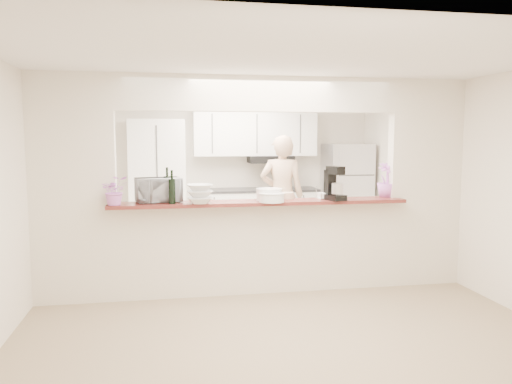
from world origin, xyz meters
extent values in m
plane|color=tan|center=(0.00, 0.00, 0.00)|extent=(6.00, 6.00, 0.00)
cube|color=silver|center=(0.00, 1.55, 0.01)|extent=(5.00, 2.90, 0.01)
cube|color=silver|center=(-2.05, 0.00, 1.25)|extent=(0.90, 0.15, 2.50)
cube|color=silver|center=(2.05, 0.00, 1.25)|extent=(0.90, 0.15, 2.50)
cube|color=silver|center=(0.00, 0.00, 2.30)|extent=(3.20, 0.15, 0.40)
cube|color=silver|center=(0.00, 0.00, 0.53)|extent=(3.20, 0.15, 1.05)
cube|color=maroon|center=(0.00, -0.05, 1.07)|extent=(3.40, 0.38, 0.04)
cube|color=white|center=(-1.20, 2.70, 1.05)|extent=(0.90, 0.60, 2.10)
cube|color=white|center=(0.45, 2.70, 0.45)|extent=(2.10, 0.60, 0.90)
cube|color=#2F3032|center=(0.45, 2.70, 0.92)|extent=(2.10, 0.62, 0.04)
cube|color=white|center=(0.45, 2.83, 1.88)|extent=(2.10, 0.35, 0.75)
cube|color=black|center=(0.70, 2.72, 1.44)|extent=(0.75, 0.45, 0.12)
cube|color=black|center=(1.20, 2.40, 0.50)|extent=(0.55, 0.02, 0.55)
cube|color=silver|center=(2.05, 2.65, 0.85)|extent=(0.75, 0.70, 1.70)
imported|color=#DE75CD|center=(-1.60, -0.15, 1.25)|extent=(0.32, 0.29, 0.31)
cylinder|color=black|center=(-1.05, 0.07, 1.23)|extent=(0.08, 0.08, 0.29)
cylinder|color=black|center=(-1.05, 0.07, 1.43)|extent=(0.03, 0.03, 0.10)
cylinder|color=black|center=(-1.00, -0.15, 1.23)|extent=(0.07, 0.07, 0.27)
cylinder|color=black|center=(-1.00, -0.15, 1.41)|extent=(0.03, 0.03, 0.09)
imported|color=#9E9FA3|center=(-1.15, 0.05, 1.22)|extent=(0.54, 0.42, 0.27)
imported|color=white|center=(-0.70, -0.17, 1.19)|extent=(0.29, 0.29, 0.21)
cylinder|color=white|center=(0.10, -0.05, 1.16)|extent=(0.30, 0.30, 0.13)
cylinder|color=white|center=(0.10, -0.05, 1.23)|extent=(0.31, 0.31, 0.01)
cylinder|color=white|center=(0.10, -0.19, 1.14)|extent=(0.28, 0.28, 0.09)
cylinder|color=white|center=(0.10, -0.19, 1.19)|extent=(0.29, 0.29, 0.01)
cylinder|color=maroon|center=(0.20, 0.08, 1.12)|extent=(0.14, 0.14, 0.07)
cylinder|color=beige|center=(0.34, 0.08, 1.13)|extent=(0.16, 0.16, 0.08)
cube|color=silver|center=(0.80, -0.02, 1.10)|extent=(0.26, 0.18, 0.01)
cube|color=white|center=(0.80, -0.02, 1.13)|extent=(0.12, 0.12, 0.06)
cube|color=black|center=(0.85, -0.15, 1.12)|extent=(0.24, 0.30, 0.07)
cube|color=black|center=(0.82, -0.06, 1.30)|extent=(0.13, 0.12, 0.28)
cube|color=black|center=(0.85, -0.16, 1.44)|extent=(0.17, 0.25, 0.09)
cylinder|color=#B7B7BC|center=(0.87, -0.20, 1.23)|extent=(0.13, 0.13, 0.12)
imported|color=#AE64BA|center=(1.58, 0.05, 1.30)|extent=(0.28, 0.28, 0.41)
imported|color=tan|center=(0.69, 1.81, 0.92)|extent=(0.76, 0.60, 1.84)
camera|label=1|loc=(-1.06, -5.61, 1.81)|focal=35.00mm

